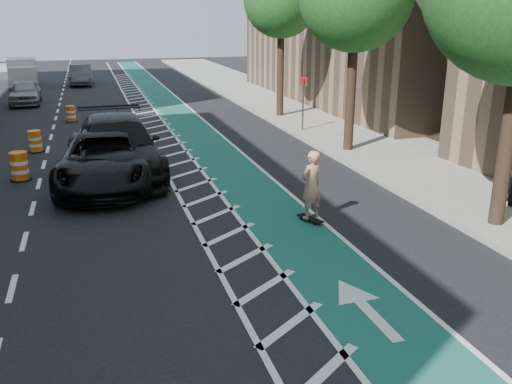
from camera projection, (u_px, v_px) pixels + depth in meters
name	position (u px, v px, depth m)	size (l,w,h in m)	color
ground	(177.00, 267.00, 11.37)	(120.00, 120.00, 0.00)	black
bike_lane	(212.00, 150.00, 21.29)	(2.00, 90.00, 0.01)	#18554C
buffer_strip	(174.00, 153.00, 20.87)	(1.40, 90.00, 0.01)	silver
sidewalk_right	(361.00, 138.00, 23.08)	(5.00, 90.00, 0.15)	gray
curb_right	(308.00, 142.00, 22.40)	(0.12, 90.00, 0.16)	gray
tree_r_d	(281.00, 0.00, 26.33)	(4.20, 4.20, 7.90)	#382619
sign_post	(303.00, 103.00, 23.97)	(0.35, 0.08, 2.47)	#4C4C4C
skateboard	(310.00, 219.00, 13.85)	(0.49, 0.81, 0.11)	black
skateboarder	(311.00, 185.00, 13.58)	(0.64, 0.42, 1.77)	tan
suv_near	(106.00, 159.00, 16.71)	(2.72, 5.90, 1.64)	black
suv_far	(117.00, 147.00, 17.69)	(2.66, 6.54, 1.90)	black
car_silver	(25.00, 92.00, 32.24)	(1.70, 4.23, 1.44)	gray
car_grey	(81.00, 75.00, 41.39)	(1.59, 4.55, 1.50)	#4F5054
box_truck	(23.00, 72.00, 42.00)	(2.38, 4.71, 1.90)	silver
barrel_a	(20.00, 167.00, 17.27)	(0.68, 0.68, 0.92)	orange
barrel_b	(35.00, 142.00, 20.91)	(0.61, 0.61, 0.84)	orange
barrel_c	(71.00, 114.00, 26.93)	(0.58, 0.58, 0.80)	#EA5D0C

